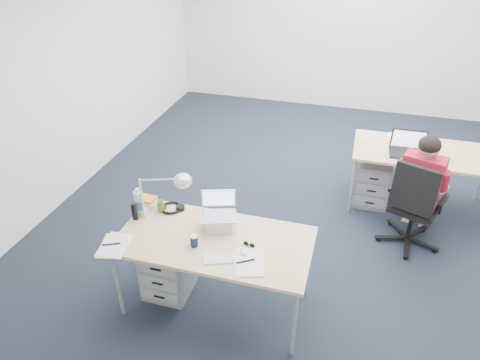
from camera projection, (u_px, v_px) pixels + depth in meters
name	position (u px, v px, depth m)	size (l,w,h in m)	color
floor	(313.00, 215.00, 5.02)	(7.00, 7.00, 0.00)	black
room	(329.00, 72.00, 4.12)	(6.02, 7.02, 2.80)	silver
desk_near	(214.00, 243.00, 3.53)	(1.60, 0.80, 0.73)	tan
desk_far	(426.00, 155.00, 4.84)	(1.60, 0.80, 0.73)	tan
office_chair	(410.00, 221.00, 4.45)	(0.84, 0.84, 1.02)	black
seated_person	(421.00, 187.00, 4.40)	(0.53, 0.74, 1.24)	#AB182D
drawer_pedestal_near	(170.00, 264.00, 3.91)	(0.40, 0.50, 0.55)	gray
drawer_pedestal_far	(372.00, 180.00, 5.16)	(0.40, 0.50, 0.55)	gray
silver_laptop	(219.00, 212.00, 3.56)	(0.29, 0.23, 0.31)	silver
wireless_keyboard	(219.00, 259.00, 3.29)	(0.24, 0.10, 0.01)	white
computer_mouse	(244.00, 252.00, 3.35)	(0.06, 0.10, 0.03)	white
headphones	(171.00, 207.00, 3.86)	(0.25, 0.19, 0.04)	black
can_koozie	(194.00, 241.00, 3.41)	(0.06, 0.06, 0.10)	#121C3B
water_bottle	(139.00, 201.00, 3.75)	(0.08, 0.08, 0.26)	silver
bear_figurine	(161.00, 206.00, 3.80)	(0.07, 0.05, 0.14)	#2D711E
book_stack	(147.00, 202.00, 3.90)	(0.17, 0.13, 0.08)	silver
cordless_phone	(134.00, 212.00, 3.70)	(0.04, 0.03, 0.16)	black
papers_left	(113.00, 246.00, 3.43)	(0.21, 0.30, 0.01)	#F6D68E
papers_right	(248.00, 263.00, 3.26)	(0.22, 0.31, 0.01)	#F6D68E
sunglasses	(249.00, 245.00, 3.43)	(0.10, 0.05, 0.02)	black
desk_lamp	(157.00, 194.00, 3.62)	(0.45, 0.16, 0.51)	silver
dark_laptop	(409.00, 144.00, 4.68)	(0.38, 0.37, 0.27)	black
far_papers	(399.00, 139.00, 5.08)	(0.22, 0.31, 0.01)	white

